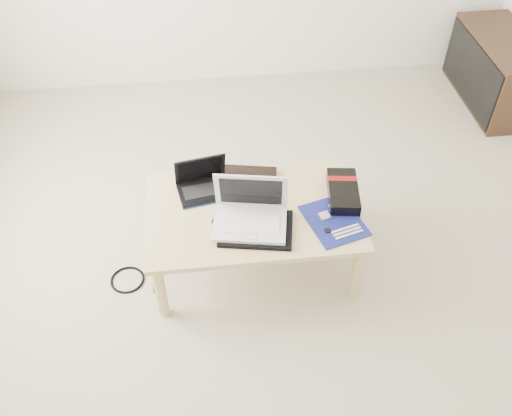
{
  "coord_description": "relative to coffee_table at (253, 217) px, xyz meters",
  "views": [
    {
      "loc": [
        -0.42,
        -1.99,
        2.47
      ],
      "look_at": [
        -0.17,
        0.07,
        0.41
      ],
      "focal_mm": 40.0,
      "sensor_mm": 36.0,
      "label": 1
    }
  ],
  "objects": [
    {
      "name": "coffee_table",
      "position": [
        0.0,
        0.0,
        0.0
      ],
      "size": [
        1.1,
        0.7,
        0.4
      ],
      "color": "tan",
      "rests_on": "ground"
    },
    {
      "name": "neoprene_sleeve",
      "position": [
        -0.0,
        -0.14,
        0.06
      ],
      "size": [
        0.4,
        0.33,
        0.02
      ],
      "primitive_type": "cube",
      "rotation": [
        0.0,
        0.0,
        -0.19
      ],
      "color": "black",
      "rests_on": "coffee_table"
    },
    {
      "name": "remote",
      "position": [
        0.1,
        0.02,
        0.06
      ],
      "size": [
        0.08,
        0.2,
        0.02
      ],
      "color": "#BABABF",
      "rests_on": "coffee_table"
    },
    {
      "name": "ground",
      "position": [
        0.18,
        -0.07,
        -0.35
      ],
      "size": [
        4.0,
        4.0,
        0.0
      ],
      "primitive_type": "plane",
      "color": "beige",
      "rests_on": "ground"
    },
    {
      "name": "media_cabinet",
      "position": [
        1.96,
        1.38,
        -0.1
      ],
      "size": [
        0.41,
        0.9,
        0.5
      ],
      "color": "#3C2A18",
      "rests_on": "ground"
    },
    {
      "name": "floor_cable_coil",
      "position": [
        -0.7,
        -0.06,
        -0.35
      ],
      "size": [
        0.24,
        0.24,
        0.01
      ],
      "primitive_type": "torus",
      "rotation": [
        0.0,
        0.0,
        -0.41
      ],
      "color": "black",
      "rests_on": "ground"
    },
    {
      "name": "cable_coil",
      "position": [
        -0.17,
        -0.07,
        0.05
      ],
      "size": [
        0.12,
        0.12,
        0.01
      ],
      "primitive_type": "torus",
      "rotation": [
        0.0,
        0.0,
        -0.25
      ],
      "color": "black",
      "rests_on": "coffee_table"
    },
    {
      "name": "netbook",
      "position": [
        -0.25,
        0.18,
        0.09
      ],
      "size": [
        0.3,
        0.24,
        0.2
      ],
      "color": "black",
      "rests_on": "coffee_table"
    },
    {
      "name": "floor_cable_trail",
      "position": [
        -0.56,
        0.02,
        -0.35
      ],
      "size": [
        0.02,
        0.38,
        0.01
      ],
      "primitive_type": "cylinder",
      "rotation": [
        1.57,
        0.0,
        0.03
      ],
      "color": "black",
      "rests_on": "ground"
    },
    {
      "name": "tablet",
      "position": [
        0.02,
        0.08,
        0.05
      ],
      "size": [
        0.23,
        0.18,
        0.01
      ],
      "color": "black",
      "rests_on": "coffee_table"
    },
    {
      "name": "motherboard",
      "position": [
        0.4,
        -0.13,
        0.05
      ],
      "size": [
        0.34,
        0.38,
        0.02
      ],
      "color": "#0D1656",
      "rests_on": "coffee_table"
    },
    {
      "name": "white_laptop",
      "position": [
        -0.03,
        -0.09,
        0.12
      ],
      "size": [
        0.4,
        0.32,
        0.26
      ],
      "color": "silver",
      "rests_on": "neoprene_sleeve"
    },
    {
      "name": "gpu_box",
      "position": [
        0.48,
        0.05,
        0.08
      ],
      "size": [
        0.19,
        0.32,
        0.07
      ],
      "color": "black",
      "rests_on": "coffee_table"
    },
    {
      "name": "book",
      "position": [
        -0.0,
        0.2,
        0.06
      ],
      "size": [
        0.34,
        0.3,
        0.03
      ],
      "color": "black",
      "rests_on": "coffee_table"
    }
  ]
}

